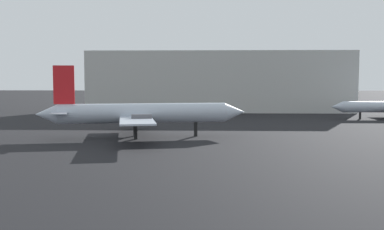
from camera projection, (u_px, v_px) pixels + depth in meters
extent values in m
cylinder|color=#B2BCCC|center=(143.00, 113.00, 66.53)|extent=(24.51, 7.48, 2.89)
cone|color=#B2BCCC|center=(234.00, 112.00, 68.64)|extent=(3.67, 3.45, 2.89)
cone|color=#B2BCCC|center=(46.00, 114.00, 64.42)|extent=(3.67, 3.45, 2.89)
cube|color=#B2BCCC|center=(135.00, 116.00, 66.38)|extent=(9.17, 25.67, 0.22)
cube|color=#B2BCCC|center=(61.00, 112.00, 64.71)|extent=(3.63, 8.00, 0.15)
cube|color=red|center=(64.00, 85.00, 64.46)|extent=(2.94, 0.83, 5.51)
cylinder|color=#4C4C54|center=(139.00, 114.00, 71.24)|extent=(3.02, 2.15, 1.65)
cylinder|color=#4C4C54|center=(142.00, 120.00, 61.78)|extent=(3.02, 2.15, 1.65)
cube|color=black|center=(196.00, 129.00, 67.94)|extent=(0.54, 0.54, 2.16)
cube|color=black|center=(135.00, 129.00, 68.37)|extent=(0.54, 0.54, 2.16)
cube|color=black|center=(136.00, 132.00, 64.75)|extent=(0.54, 0.54, 2.16)
cone|color=#B2BCCC|center=(337.00, 107.00, 96.42)|extent=(2.62, 2.38, 2.37)
cube|color=black|center=(360.00, 116.00, 96.42)|extent=(0.38, 0.38, 1.42)
cube|color=#B7B7B2|center=(219.00, 82.00, 122.31)|extent=(67.63, 21.90, 15.54)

